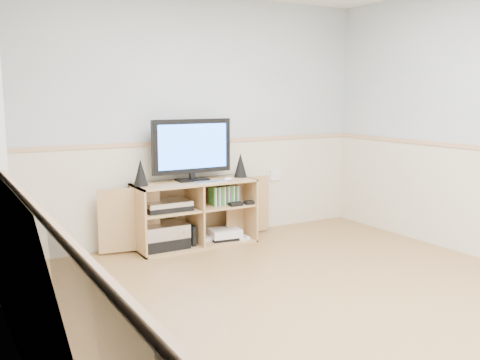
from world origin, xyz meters
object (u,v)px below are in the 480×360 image
monitor (192,148)px  keyboard (211,182)px  media_cabinet (193,212)px  game_consoles (223,234)px

monitor → keyboard: size_ratio=2.64×
monitor → keyboard: monitor is taller
media_cabinet → keyboard: (0.11, -0.19, 0.32)m
monitor → keyboard: 0.39m
media_cabinet → game_consoles: media_cabinet is taller
media_cabinet → keyboard: keyboard is taller
media_cabinet → monitor: (0.00, -0.01, 0.65)m
media_cabinet → keyboard: 0.39m
media_cabinet → game_consoles: 0.41m
media_cabinet → game_consoles: bearing=-12.1°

